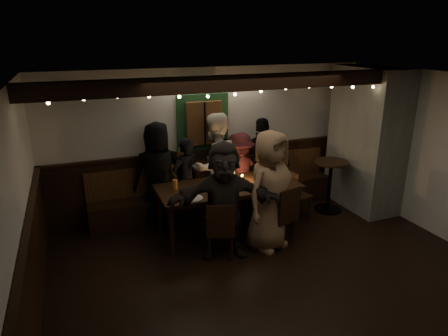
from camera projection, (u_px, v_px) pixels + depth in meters
name	position (u px, v px, depth m)	size (l,w,h in m)	color
room	(293.00, 162.00, 6.78)	(6.02, 5.01, 2.62)	black
dining_table	(228.00, 189.00, 6.45)	(2.29, 0.98, 0.99)	black
chair_near_left	(220.00, 228.00, 5.72)	(0.50, 0.50, 0.89)	black
chair_near_right	(284.00, 213.00, 6.06)	(0.56, 0.56, 0.98)	black
chair_end	(293.00, 192.00, 6.97)	(0.50, 0.50, 0.91)	black
high_top	(330.00, 180.00, 7.29)	(0.60, 0.60, 0.96)	black
person_a	(159.00, 174.00, 6.73)	(0.87, 0.57, 1.78)	black
person_b	(186.00, 180.00, 6.86)	(0.55, 0.36, 1.50)	black
person_c	(215.00, 166.00, 6.97)	(0.91, 0.71, 1.88)	beige
person_d	(240.00, 173.00, 7.23)	(0.96, 0.55, 1.49)	#3D1519
person_e	(262.00, 165.00, 7.29)	(1.02, 0.42, 1.73)	black
person_f	(224.00, 201.00, 5.71)	(1.61, 0.51, 1.74)	black
person_g	(270.00, 191.00, 5.91)	(0.90, 0.59, 1.85)	#9B744F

